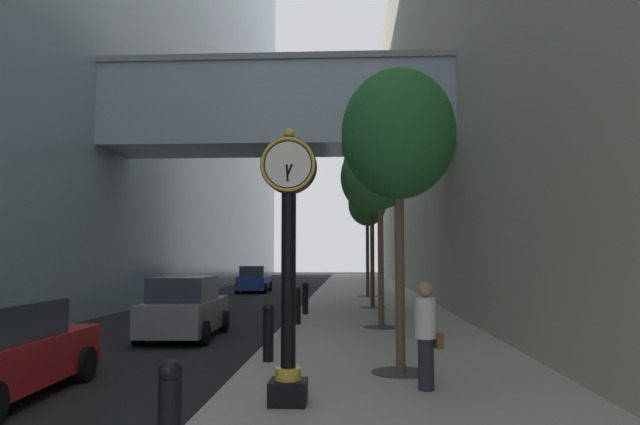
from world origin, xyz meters
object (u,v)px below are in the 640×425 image
at_px(bollard_fifth, 297,305).
at_px(street_tree_mid_near, 380,168).
at_px(bollard_fourth, 286,315).
at_px(street_tree_far, 367,205).
at_px(bollard_third, 268,331).
at_px(car_grey_near, 185,308).
at_px(car_blue_mid, 254,280).
at_px(pedestrian_walking, 426,332).
at_px(street_clock, 289,251).
at_px(bollard_nearest, 170,421).
at_px(street_tree_near, 398,136).
at_px(street_tree_mid_far, 372,178).
at_px(bollard_sixth, 305,297).

distance_m(bollard_fifth, street_tree_mid_near, 5.09).
height_order(bollard_fourth, street_tree_far, street_tree_far).
xyz_separation_m(bollard_third, street_tree_far, (2.64, 19.82, 4.36)).
distance_m(car_grey_near, car_blue_mid, 20.98).
distance_m(street_tree_mid_near, pedestrian_walking, 9.26).
height_order(street_clock, bollard_nearest, street_clock).
distance_m(street_tree_near, car_blue_mid, 27.45).
distance_m(street_tree_mid_far, car_grey_near, 11.37).
distance_m(bollard_nearest, car_blue_mid, 32.12).
relative_size(street_tree_near, car_grey_near, 1.40).
xyz_separation_m(bollard_third, car_blue_mid, (-4.47, 25.18, 0.06)).
relative_size(bollard_fourth, car_grey_near, 0.29).
distance_m(bollard_third, bollard_fourth, 3.32).
height_order(pedestrian_walking, car_grey_near, pedestrian_walking).
bearing_deg(street_tree_near, bollard_fourth, 121.12).
bearing_deg(bollard_fourth, car_blue_mid, 101.57).
bearing_deg(street_tree_mid_far, pedestrian_walking, -88.87).
xyz_separation_m(bollard_nearest, street_tree_far, (2.64, 26.45, 4.36)).
xyz_separation_m(bollard_third, car_grey_near, (-2.98, 4.25, 0.07)).
relative_size(street_tree_near, street_tree_mid_far, 0.81).
bearing_deg(street_tree_near, bollard_nearest, -115.33).
bearing_deg(bollard_fourth, bollard_sixth, 90.00).
height_order(street_clock, car_blue_mid, street_clock).
xyz_separation_m(bollard_fourth, car_blue_mid, (-4.47, 21.86, 0.06)).
height_order(street_tree_mid_far, car_grey_near, street_tree_mid_far).
bearing_deg(pedestrian_walking, street_tree_mid_near, 92.06).
relative_size(bollard_sixth, street_tree_mid_far, 0.17).
distance_m(street_tree_mid_far, pedestrian_walking, 15.99).
xyz_separation_m(bollard_nearest, pedestrian_walking, (2.94, 4.19, 0.30)).
bearing_deg(car_blue_mid, bollard_sixth, -73.63).
distance_m(bollard_sixth, car_grey_near, 6.43).
bearing_deg(street_clock, car_grey_near, 116.00).
distance_m(street_clock, bollard_nearest, 3.63).
bearing_deg(street_clock, bollard_nearest, -103.97).
bearing_deg(bollard_fifth, street_clock, -85.56).
relative_size(street_clock, bollard_third, 3.44).
bearing_deg(bollard_fifth, bollard_sixth, 90.00).
xyz_separation_m(bollard_third, bollard_fifth, (0.00, 6.63, 0.00)).
bearing_deg(car_blue_mid, pedestrian_walking, -74.97).
height_order(street_tree_mid_near, street_tree_mid_far, street_tree_mid_far).
relative_size(street_tree_near, car_blue_mid, 1.42).
bearing_deg(street_tree_mid_near, street_tree_near, -90.00).
xyz_separation_m(bollard_fifth, pedestrian_walking, (2.94, -9.08, 0.30)).
distance_m(bollard_sixth, pedestrian_walking, 12.74).
bearing_deg(pedestrian_walking, bollard_sixth, 103.35).
height_order(bollard_fifth, car_blue_mid, car_blue_mid).
xyz_separation_m(street_tree_near, street_tree_mid_far, (0.00, 13.92, 1.06)).
bearing_deg(pedestrian_walking, bollard_fifth, 107.95).
height_order(bollard_third, street_tree_far, street_tree_far).
bearing_deg(bollard_third, bollard_fifth, 90.00).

